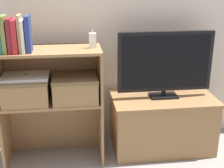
{
  "coord_description": "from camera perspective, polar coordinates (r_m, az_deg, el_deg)",
  "views": [
    {
      "loc": [
        -0.28,
        -2.04,
        1.4
      ],
      "look_at": [
        0.0,
        0.17,
        0.61
      ],
      "focal_mm": 50.0,
      "sensor_mm": 36.0,
      "label": 1
    }
  ],
  "objects": [
    {
      "name": "storage_basket_left",
      "position": [
        2.36,
        -15.38,
        -0.83
      ],
      "size": [
        0.33,
        0.3,
        0.19
      ],
      "color": "#937047",
      "rests_on": "bookshelf_lower_tier"
    },
    {
      "name": "book_tan",
      "position": [
        2.2,
        -16.46,
        8.8
      ],
      "size": [
        0.02,
        0.13,
        0.25
      ],
      "color": "tan",
      "rests_on": "bookshelf_upper_tier"
    },
    {
      "name": "book_crimson",
      "position": [
        2.21,
        -17.22,
        8.38
      ],
      "size": [
        0.03,
        0.15,
        0.22
      ],
      "color": "#B22328",
      "rests_on": "bookshelf_upper_tier"
    },
    {
      "name": "baby_monitor",
      "position": [
        2.26,
        -3.58,
        7.96
      ],
      "size": [
        0.05,
        0.04,
        0.14
      ],
      "color": "white",
      "rests_on": "bookshelf_upper_tier"
    },
    {
      "name": "tv",
      "position": [
        2.46,
        9.72,
        3.8
      ],
      "size": [
        0.75,
        0.14,
        0.53
      ],
      "color": "black",
      "rests_on": "tv_stand"
    },
    {
      "name": "book_teal",
      "position": [
        2.23,
        -19.81,
        8.53
      ],
      "size": [
        0.03,
        0.14,
        0.25
      ],
      "color": "#1E7075",
      "rests_on": "bookshelf_upper_tier"
    },
    {
      "name": "wall_back",
      "position": [
        2.56,
        -0.94,
        15.1
      ],
      "size": [
        10.0,
        0.05,
        2.4
      ],
      "color": "beige",
      "rests_on": "ground_plane"
    },
    {
      "name": "book_maroon",
      "position": [
        2.22,
        -18.1,
        8.42
      ],
      "size": [
        0.03,
        0.14,
        0.23
      ],
      "color": "maroon",
      "rests_on": "bookshelf_upper_tier"
    },
    {
      "name": "laptop",
      "position": [
        2.33,
        -15.59,
        1.34
      ],
      "size": [
        0.33,
        0.24,
        0.02
      ],
      "color": "white",
      "rests_on": "storage_basket_left"
    },
    {
      "name": "book_navy",
      "position": [
        2.2,
        -15.05,
        8.81
      ],
      "size": [
        0.03,
        0.13,
        0.25
      ],
      "color": "navy",
      "rests_on": "bookshelf_upper_tier"
    },
    {
      "name": "ground_plane",
      "position": [
        2.49,
        0.5,
        -14.62
      ],
      "size": [
        16.0,
        16.0,
        0.0
      ],
      "primitive_type": "plane",
      "color": "gray"
    },
    {
      "name": "book_ivory",
      "position": [
        2.2,
        -15.86,
        8.43
      ],
      "size": [
        0.02,
        0.15,
        0.22
      ],
      "color": "silver",
      "rests_on": "bookshelf_upper_tier"
    },
    {
      "name": "book_olive",
      "position": [
        2.22,
        -19.04,
        8.58
      ],
      "size": [
        0.03,
        0.13,
        0.25
      ],
      "color": "olive",
      "rests_on": "bookshelf_upper_tier"
    },
    {
      "name": "bookshelf_upper_tier",
      "position": [
        2.36,
        -11.22,
        3.32
      ],
      "size": [
        0.75,
        0.34,
        0.39
      ],
      "color": "olive",
      "rests_on": "bookshelf_lower_tier"
    },
    {
      "name": "bookshelf_lower_tier",
      "position": [
        2.52,
        -10.56,
        -6.31
      ],
      "size": [
        0.75,
        0.34,
        0.5
      ],
      "color": "olive",
      "rests_on": "ground_plane"
    },
    {
      "name": "tv_stand",
      "position": [
        2.65,
        9.07,
        -6.88
      ],
      "size": [
        0.83,
        0.48,
        0.46
      ],
      "color": "olive",
      "rests_on": "ground_plane"
    },
    {
      "name": "storage_basket_right",
      "position": [
        2.33,
        -6.74,
        -0.47
      ],
      "size": [
        0.33,
        0.3,
        0.19
      ],
      "color": "#937047",
      "rests_on": "bookshelf_lower_tier"
    }
  ]
}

